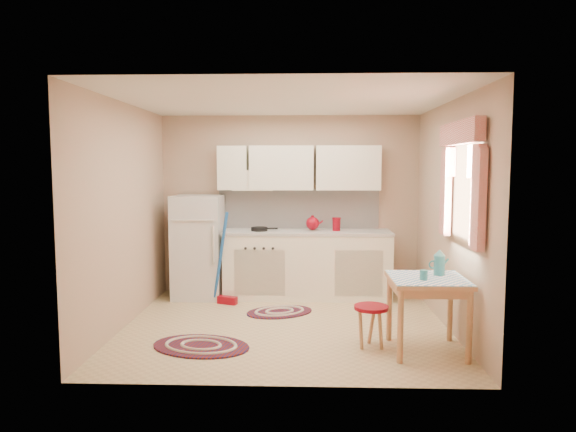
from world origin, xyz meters
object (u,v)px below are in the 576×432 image
object	(u,v)px
base_cabinets	(307,265)
stool	(371,327)
table	(427,315)
fridge	(198,247)

from	to	relation	value
base_cabinets	stool	bearing A→B (deg)	-72.24
base_cabinets	table	distance (m)	2.35
base_cabinets	table	size ratio (longest dim) A/B	3.12
base_cabinets	stool	size ratio (longest dim) A/B	5.36
table	stool	xyz separation A→B (m)	(-0.52, 0.09, -0.15)
table	fridge	bearing A→B (deg)	142.86
fridge	table	world-z (taller)	fridge
fridge	base_cabinets	xyz separation A→B (m)	(1.49, 0.05, -0.26)
fridge	stool	size ratio (longest dim) A/B	3.33
base_cabinets	stool	world-z (taller)	base_cabinets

